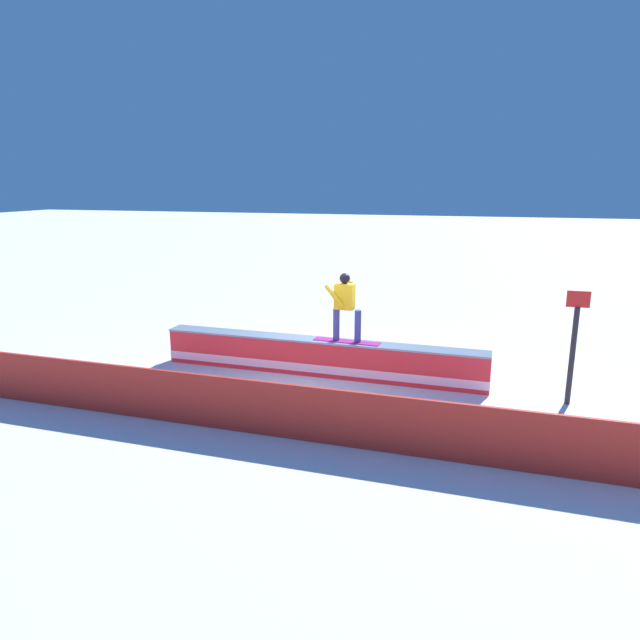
# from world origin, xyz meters

# --- Properties ---
(ground_plane) EXTENTS (120.00, 120.00, 0.00)m
(ground_plane) POSITION_xyz_m (0.00, 0.00, 0.00)
(ground_plane) COLOR white
(grind_box) EXTENTS (7.14, 0.63, 0.79)m
(grind_box) POSITION_xyz_m (0.00, 0.00, 0.36)
(grind_box) COLOR red
(grind_box) RESTS_ON ground_plane
(snowboarder) EXTENTS (1.45, 0.42, 1.46)m
(snowboarder) POSITION_xyz_m (-0.56, 0.01, 1.59)
(snowboarder) COLOR #B8228B
(snowboarder) RESTS_ON grind_box
(safety_fence) EXTENTS (13.37, 0.33, 0.93)m
(safety_fence) POSITION_xyz_m (0.00, 3.17, 0.47)
(safety_fence) COLOR red
(safety_fence) RESTS_ON ground_plane
(trail_marker) EXTENTS (0.40, 0.10, 2.17)m
(trail_marker) POSITION_xyz_m (-4.97, 0.30, 1.16)
(trail_marker) COLOR #262628
(trail_marker) RESTS_ON ground_plane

